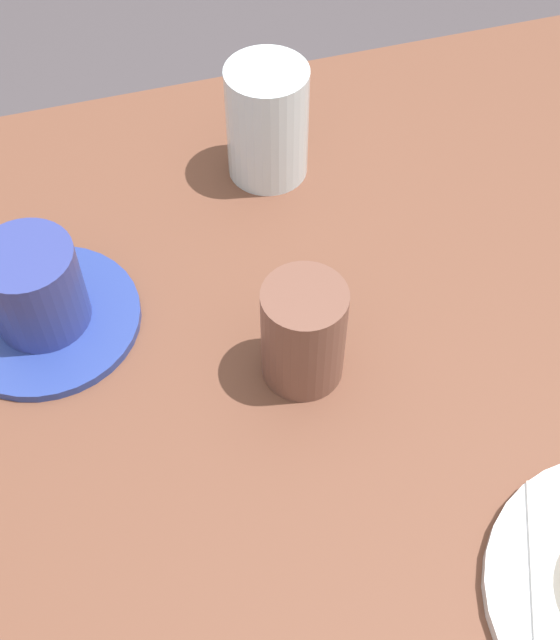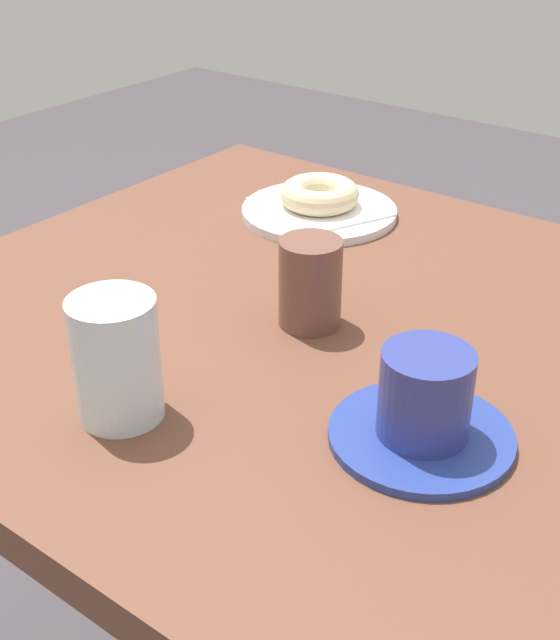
% 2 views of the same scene
% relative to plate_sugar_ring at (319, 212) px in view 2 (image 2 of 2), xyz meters
% --- Properties ---
extents(table, '(0.93, 0.76, 0.72)m').
position_rel_plate_sugar_ring_xyz_m(table, '(0.20, -0.22, -0.09)').
color(table, brown).
rests_on(table, ground_plane).
extents(plate_sugar_ring, '(0.20, 0.20, 0.01)m').
position_rel_plate_sugar_ring_xyz_m(plate_sugar_ring, '(0.00, 0.00, 0.00)').
color(plate_sugar_ring, white).
rests_on(plate_sugar_ring, table).
extents(napkin_sugar_ring, '(0.18, 0.18, 0.00)m').
position_rel_plate_sugar_ring_xyz_m(napkin_sugar_ring, '(0.00, 0.00, 0.01)').
color(napkin_sugar_ring, white).
rests_on(napkin_sugar_ring, plate_sugar_ring).
extents(donut_sugar_ring, '(0.10, 0.10, 0.03)m').
position_rel_plate_sugar_ring_xyz_m(donut_sugar_ring, '(0.00, 0.00, 0.02)').
color(donut_sugar_ring, beige).
rests_on(donut_sugar_ring, napkin_sugar_ring).
extents(water_glass, '(0.07, 0.07, 0.11)m').
position_rel_plate_sugar_ring_xyz_m(water_glass, '(0.12, -0.45, 0.05)').
color(water_glass, silver).
rests_on(water_glass, table).
extents(coffee_cup, '(0.15, 0.15, 0.08)m').
position_rel_plate_sugar_ring_xyz_m(coffee_cup, '(0.33, -0.33, 0.03)').
color(coffee_cup, navy).
rests_on(coffee_cup, table).
extents(sugar_jar, '(0.06, 0.06, 0.09)m').
position_rel_plate_sugar_ring_xyz_m(sugar_jar, '(0.15, -0.23, 0.04)').
color(sugar_jar, brown).
rests_on(sugar_jar, table).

